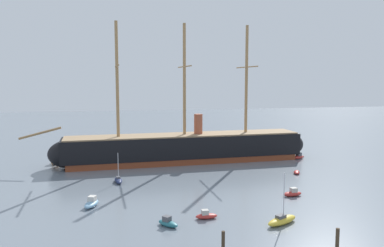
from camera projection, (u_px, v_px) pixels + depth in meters
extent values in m
cube|color=brown|center=(185.00, 159.00, 87.88)|extent=(50.96, 9.87, 1.32)
cube|color=black|center=(185.00, 146.00, 87.54)|extent=(53.08, 10.29, 4.71)
ellipsoid|color=black|center=(71.00, 154.00, 81.80)|extent=(9.81, 7.55, 6.03)
ellipsoid|color=black|center=(284.00, 144.00, 93.43)|extent=(9.81, 7.55, 6.03)
cube|color=#9E7F5B|center=(185.00, 135.00, 87.26)|extent=(52.00, 9.60, 0.28)
cylinder|color=#A37A4C|center=(117.00, 80.00, 82.40)|extent=(0.66, 0.66, 24.50)
cylinder|color=#A37A4C|center=(117.00, 66.00, 82.07)|extent=(0.83, 12.67, 0.26)
cylinder|color=#A37A4C|center=(184.00, 80.00, 85.88)|extent=(0.66, 0.66, 24.50)
cylinder|color=#A37A4C|center=(184.00, 67.00, 85.55)|extent=(0.83, 12.67, 0.26)
cylinder|color=#A37A4C|center=(246.00, 80.00, 89.36)|extent=(0.66, 0.66, 24.50)
cylinder|color=#A37A4C|center=(247.00, 67.00, 89.02)|extent=(0.83, 12.67, 0.26)
cylinder|color=#A37A4C|center=(40.00, 133.00, 79.86)|extent=(8.36, 0.85, 2.51)
cylinder|color=#9E4C33|center=(198.00, 125.00, 87.76)|extent=(1.88, 1.88, 4.71)
ellipsoid|color=#236670|center=(168.00, 224.00, 49.61)|extent=(2.94, 3.18, 0.72)
cube|color=#4C4C51|center=(167.00, 219.00, 49.68)|extent=(1.24, 1.25, 0.72)
ellipsoid|color=gold|center=(282.00, 220.00, 50.33)|extent=(5.28, 3.71, 0.98)
cube|color=#4C4C51|center=(281.00, 217.00, 50.11)|extent=(1.53, 1.34, 0.51)
cylinder|color=silver|center=(284.00, 196.00, 50.12)|extent=(0.13, 0.13, 5.91)
ellipsoid|color=#B22D28|center=(206.00, 216.00, 52.30)|extent=(2.96, 1.23, 0.69)
cube|color=#B2ADA3|center=(205.00, 212.00, 52.19)|extent=(0.90, 0.80, 0.69)
ellipsoid|color=#7FB2D6|center=(92.00, 204.00, 57.19)|extent=(2.69, 3.95, 0.85)
cube|color=beige|center=(92.00, 199.00, 57.36)|extent=(1.31, 1.39, 0.85)
ellipsoid|color=#B22D28|center=(292.00, 194.00, 62.34)|extent=(3.33, 1.65, 0.75)
cube|color=#B2ADA3|center=(294.00, 190.00, 62.34)|extent=(1.06, 0.96, 0.75)
ellipsoid|color=#1E284C|center=(118.00, 180.00, 70.58)|extent=(1.60, 4.27, 0.79)
cube|color=#4C4C51|center=(118.00, 178.00, 70.73)|extent=(0.77, 1.10, 0.42)
cylinder|color=silver|center=(118.00, 166.00, 70.08)|extent=(0.10, 0.10, 4.80)
ellipsoid|color=#B22D28|center=(297.00, 172.00, 77.05)|extent=(2.18, 2.89, 0.63)
cube|color=#4C4C51|center=(297.00, 171.00, 77.02)|extent=(0.99, 0.64, 0.10)
ellipsoid|color=orange|center=(56.00, 161.00, 86.29)|extent=(2.22, 4.53, 1.02)
cube|color=#4C4C51|center=(55.00, 158.00, 85.90)|extent=(1.30, 1.44, 1.02)
ellipsoid|color=#B22D28|center=(298.00, 157.00, 91.35)|extent=(3.71, 2.38, 0.80)
cube|color=#4C4C51|center=(299.00, 154.00, 91.39)|extent=(1.28, 1.20, 0.80)
ellipsoid|color=#1E284C|center=(179.00, 151.00, 99.37)|extent=(3.09, 4.39, 0.95)
cube|color=beige|center=(179.00, 147.00, 99.56)|extent=(1.48, 1.56, 0.95)
cylinder|color=#423323|center=(337.00, 238.00, 43.49)|extent=(0.41, 0.41, 2.12)
cylinder|color=#382B1E|center=(223.00, 241.00, 42.27)|extent=(0.38, 0.38, 2.28)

